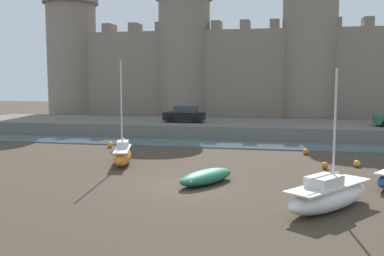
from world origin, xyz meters
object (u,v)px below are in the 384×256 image
mooring_buoy_mid_mud (306,152)px  mooring_buoy_near_channel (325,165)px  mooring_buoy_off_centre (110,145)px  car_quay_east (185,114)px  sailboat_midflat_right (329,195)px  mooring_buoy_near_shore (357,164)px  sailboat_near_channel_left (123,155)px  rowboat_foreground_right (206,177)px

mooring_buoy_mid_mud → mooring_buoy_near_channel: (0.95, -5.20, -0.01)m
mooring_buoy_off_centre → car_quay_east: car_quay_east is taller
sailboat_midflat_right → mooring_buoy_near_channel: sailboat_midflat_right is taller
mooring_buoy_mid_mud → mooring_buoy_near_shore: (3.00, -4.18, -0.00)m
sailboat_near_channel_left → mooring_buoy_near_channel: bearing=5.1°
mooring_buoy_near_channel → mooring_buoy_off_centre: mooring_buoy_off_centre is taller
mooring_buoy_near_channel → mooring_buoy_near_shore: bearing=26.4°
mooring_buoy_off_centre → car_quay_east: (4.16, 9.52, 1.82)m
sailboat_near_channel_left → sailboat_midflat_right: 14.76m
rowboat_foreground_right → mooring_buoy_near_shore: bearing=37.2°
rowboat_foreground_right → mooring_buoy_off_centre: bearing=132.1°
sailboat_midflat_right → mooring_buoy_near_shore: sailboat_midflat_right is taller
mooring_buoy_near_channel → sailboat_near_channel_left: bearing=-174.9°
mooring_buoy_near_channel → car_quay_east: size_ratio=0.11×
mooring_buoy_near_shore → car_quay_east: size_ratio=0.11×
mooring_buoy_near_shore → mooring_buoy_near_channel: 2.29m
sailboat_near_channel_left → mooring_buoy_mid_mud: sailboat_near_channel_left is taller
sailboat_midflat_right → mooring_buoy_near_channel: 9.23m
sailboat_midflat_right → mooring_buoy_mid_mud: sailboat_midflat_right is taller
sailboat_midflat_right → car_quay_east: size_ratio=1.48×
sailboat_midflat_right → mooring_buoy_near_shore: size_ratio=13.76×
sailboat_midflat_right → mooring_buoy_near_channel: bearing=86.2°
mooring_buoy_mid_mud → mooring_buoy_off_centre: (-15.62, 0.31, 0.02)m
sailboat_midflat_right → mooring_buoy_near_shore: bearing=75.4°
sailboat_midflat_right → car_quay_east: bearing=116.0°
sailboat_near_channel_left → mooring_buoy_off_centre: (-3.58, 6.66, -0.40)m
mooring_buoy_off_centre → car_quay_east: bearing=66.4°
mooring_buoy_off_centre → car_quay_east: size_ratio=0.12×
mooring_buoy_near_channel → car_quay_east: (-12.41, 15.03, 1.85)m
rowboat_foreground_right → mooring_buoy_off_centre: rowboat_foreground_right is taller
sailboat_near_channel_left → rowboat_foreground_right: size_ratio=1.65×
rowboat_foreground_right → mooring_buoy_off_centre: (-9.97, 11.05, -0.16)m
mooring_buoy_near_shore → mooring_buoy_off_centre: (-18.62, 4.49, 0.02)m
mooring_buoy_near_shore → mooring_buoy_near_channel: size_ratio=1.02×
mooring_buoy_near_shore → car_quay_east: (-14.46, 14.01, 1.84)m
sailboat_midflat_right → mooring_buoy_near_shore: (2.67, 10.22, -0.42)m
sailboat_near_channel_left → rowboat_foreground_right: sailboat_near_channel_left is taller
mooring_buoy_mid_mud → mooring_buoy_off_centre: bearing=178.9°
mooring_buoy_off_centre → mooring_buoy_near_shore: bearing=-13.6°
rowboat_foreground_right → mooring_buoy_mid_mud: bearing=62.3°
car_quay_east → mooring_buoy_mid_mud: bearing=-40.6°
rowboat_foreground_right → mooring_buoy_near_channel: bearing=40.0°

